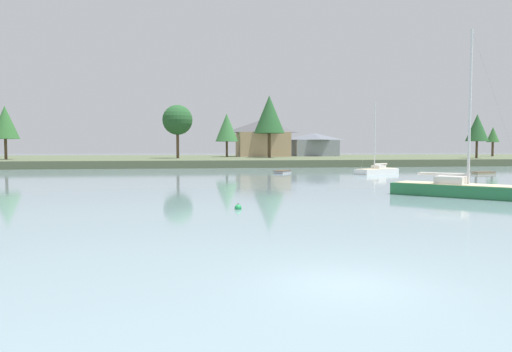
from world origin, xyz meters
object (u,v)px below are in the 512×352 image
at_px(sailboat_green, 457,193).
at_px(mooring_buoy_green, 238,208).
at_px(dinghy_grey, 283,172).
at_px(dinghy_sand, 483,173).
at_px(sailboat_white, 377,172).

height_order(sailboat_green, mooring_buoy_green, sailboat_green).
xyz_separation_m(dinghy_grey, dinghy_sand, (24.57, -6.10, -0.02)).
xyz_separation_m(dinghy_sand, mooring_buoy_green, (-34.77, -29.79, -0.04)).
height_order(sailboat_white, mooring_buoy_green, sailboat_white).
height_order(dinghy_sand, mooring_buoy_green, mooring_buoy_green).
bearing_deg(mooring_buoy_green, dinghy_sand, 40.59).
relative_size(sailboat_green, mooring_buoy_green, 27.01).
distance_m(sailboat_green, mooring_buoy_green, 16.28).
distance_m(sailboat_white, mooring_buoy_green, 39.59).
height_order(dinghy_grey, mooring_buoy_green, dinghy_grey).
height_order(dinghy_grey, dinghy_sand, dinghy_grey).
xyz_separation_m(sailboat_green, sailboat_white, (6.31, 28.45, -0.04)).
bearing_deg(sailboat_green, dinghy_grey, 99.84).
bearing_deg(sailboat_white, mooring_buoy_green, -123.69).
height_order(dinghy_sand, sailboat_white, sailboat_white).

